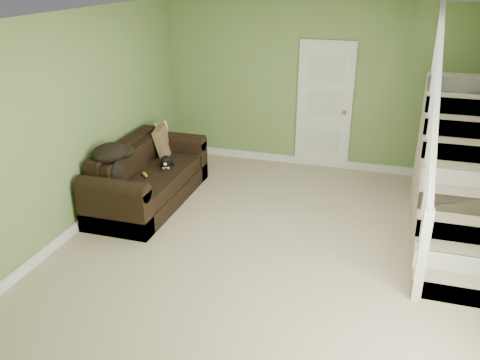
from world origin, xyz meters
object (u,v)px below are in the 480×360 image
Objects in this scene: sofa at (146,180)px; side_table at (164,155)px; banana at (145,175)px; cat at (165,162)px.

side_table is at bearing 101.49° from sofa.
sofa is at bearing 68.83° from banana.
cat reaches higher than banana.
side_table is 1.99× the size of cat.
side_table is at bearing 58.99° from banana.
sofa is 5.05× the size of cat.
side_table reaches higher than banana.
side_table reaches higher than cat.
banana is (0.28, -1.19, 0.17)m from side_table.
side_table is at bearing 95.98° from cat.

